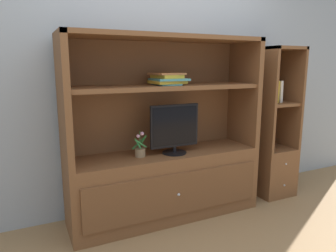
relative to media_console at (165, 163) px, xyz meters
name	(u,v)px	position (x,y,z in m)	size (l,w,h in m)	color
ground_plane	(186,235)	(0.00, -0.41, -0.50)	(8.00, 8.00, 0.00)	#99754C
painted_rear_wall	(150,62)	(0.00, 0.34, 0.90)	(6.00, 0.10, 2.80)	#9EA8B2
media_console	(165,163)	(0.00, 0.00, 0.00)	(1.74, 0.51, 1.62)	brown
tv_monitor	(175,129)	(0.06, -0.07, 0.33)	(0.45, 0.21, 0.44)	black
potted_plant	(140,150)	(-0.25, -0.03, 0.16)	(0.13, 0.11, 0.23)	#8C7251
magazine_stack	(167,79)	(0.02, -0.01, 0.76)	(0.30, 0.31, 0.10)	teal
bookshelf_tall	(271,145)	(1.25, 0.00, 0.03)	(0.40, 0.44, 1.55)	brown
upright_book_row	(271,91)	(1.20, -0.01, 0.61)	(0.17, 0.17, 0.27)	gold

